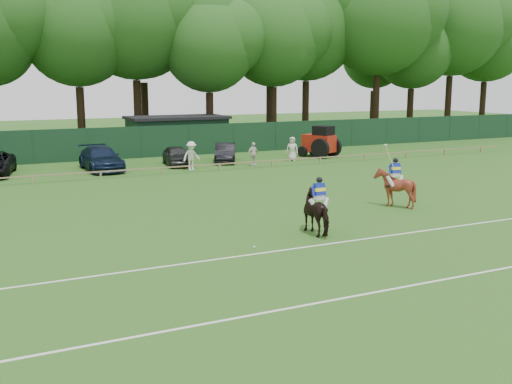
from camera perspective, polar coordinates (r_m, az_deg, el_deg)
ground at (r=22.67m, az=2.17°, el=-4.84°), size 160.00×160.00×0.00m
horse_dark at (r=23.92m, az=6.00°, el=-1.91°), size 0.95×2.08×1.75m
horse_chestnut at (r=29.60m, az=13.05°, el=0.40°), size 1.82×1.97×1.87m
sedan_navy at (r=42.11m, az=-14.54°, el=3.10°), size 2.42×5.57×1.60m
hatch_grey at (r=43.48m, az=-7.56°, el=3.45°), size 2.22×4.31×1.40m
estate_black at (r=45.02m, az=-2.95°, el=3.76°), size 3.08×4.48×1.40m
spectator_left at (r=41.03m, az=-6.18°, el=3.45°), size 1.39×0.97×1.96m
spectator_mid at (r=42.83m, az=-0.28°, el=3.63°), size 1.07×0.64×1.70m
spectator_right at (r=45.62m, az=3.47°, el=4.12°), size 1.07×0.99×1.83m
rider_dark at (r=23.75m, az=6.05°, el=-0.10°), size 0.94×0.37×1.41m
rider_chestnut at (r=29.46m, az=13.12°, el=1.95°), size 0.93×0.68×2.05m
polo_ball at (r=21.90m, az=-0.19°, el=-5.26°), size 0.09×0.09×0.09m
pitch_lines at (r=19.77m, az=6.96°, el=-7.21°), size 60.00×5.10×0.01m
pitch_rail at (r=39.08m, az=-10.28°, el=2.19°), size 62.10×0.10×0.50m
perimeter_fence at (r=47.66m, az=-13.24°, el=4.54°), size 92.08×0.08×2.50m
utility_shed at (r=52.10m, az=-7.52°, el=5.53°), size 8.40×4.40×3.04m
tree_row at (r=55.99m, az=-13.00°, el=4.12°), size 96.00×12.00×21.00m
tractor at (r=48.15m, az=6.17°, el=4.73°), size 3.00×3.51×2.49m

